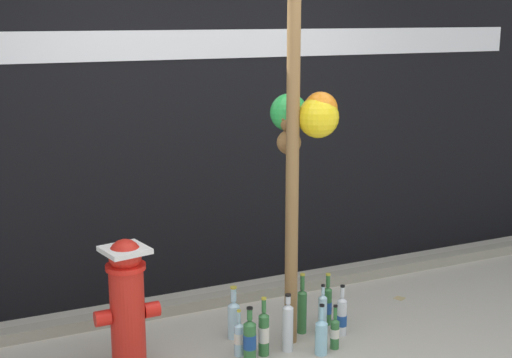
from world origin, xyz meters
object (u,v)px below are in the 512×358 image
(bottle_0, at_px, (264,332))
(bottle_4, at_px, (239,338))
(bottle_2, at_px, (335,332))
(bottle_7, at_px, (250,340))
(bottle_5, at_px, (342,316))
(bottle_10, at_px, (302,309))
(bottle_6, at_px, (322,314))
(bottle_9, at_px, (327,304))
(bottle_3, at_px, (321,335))
(bottle_8, at_px, (288,326))
(fire_hydrant, at_px, (127,301))
(memorial_post, at_px, (301,99))
(bottle_1, at_px, (234,317))

(bottle_0, relative_size, bottle_4, 1.26)
(bottle_2, xyz_separation_m, bottle_7, (-0.56, 0.08, 0.03))
(bottle_2, bearing_deg, bottle_0, 165.98)
(bottle_5, distance_m, bottle_7, 0.71)
(bottle_10, bearing_deg, bottle_6, -40.16)
(bottle_5, xyz_separation_m, bottle_7, (-0.71, -0.08, 0.01))
(bottle_0, bearing_deg, bottle_9, 20.85)
(bottle_5, bearing_deg, bottle_3, -145.01)
(bottle_4, height_order, bottle_8, bottle_8)
(bottle_2, bearing_deg, bottle_10, 104.58)
(bottle_0, height_order, bottle_10, bottle_10)
(bottle_3, relative_size, bottle_4, 1.10)
(bottle_7, height_order, bottle_10, bottle_10)
(bottle_0, relative_size, bottle_10, 0.91)
(fire_hydrant, relative_size, bottle_4, 2.66)
(bottle_9, bearing_deg, bottle_4, -167.30)
(bottle_6, relative_size, bottle_10, 0.85)
(bottle_5, bearing_deg, bottle_7, -173.87)
(bottle_4, bearing_deg, bottle_6, 3.10)
(memorial_post, height_order, bottle_7, memorial_post)
(fire_hydrant, bearing_deg, bottle_2, -14.13)
(bottle_1, distance_m, bottle_10, 0.46)
(memorial_post, distance_m, bottle_3, 1.48)
(memorial_post, height_order, bottle_1, memorial_post)
(fire_hydrant, height_order, bottle_4, fire_hydrant)
(bottle_9, bearing_deg, bottle_6, -131.48)
(fire_hydrant, bearing_deg, bottle_5, -6.63)
(bottle_8, bearing_deg, bottle_2, -19.11)
(bottle_1, bearing_deg, bottle_5, -21.37)
(bottle_6, height_order, bottle_9, bottle_9)
(bottle_8, relative_size, bottle_10, 0.91)
(bottle_1, distance_m, bottle_6, 0.59)
(bottle_6, bearing_deg, bottle_3, -121.77)
(bottle_3, bearing_deg, bottle_5, 34.99)
(bottle_8, xyz_separation_m, bottle_9, (0.43, 0.24, -0.02))
(bottle_5, distance_m, bottle_10, 0.27)
(bottle_2, bearing_deg, bottle_3, -164.67)
(bottle_0, xyz_separation_m, bottle_2, (0.45, -0.11, -0.04))
(bottle_3, xyz_separation_m, bottle_7, (-0.44, 0.11, 0.01))
(bottle_1, xyz_separation_m, bottle_2, (0.52, -0.42, -0.03))
(bottle_8, bearing_deg, bottle_6, 18.68)
(bottle_4, height_order, bottle_7, bottle_7)
(bottle_2, xyz_separation_m, bottle_4, (-0.59, 0.17, 0.01))
(bottle_0, distance_m, bottle_7, 0.12)
(bottle_0, height_order, bottle_6, bottle_0)
(bottle_4, xyz_separation_m, bottle_5, (0.74, -0.02, 0.02))
(bottle_1, xyz_separation_m, bottle_4, (-0.07, -0.24, -0.03))
(memorial_post, distance_m, bottle_9, 1.47)
(memorial_post, xyz_separation_m, bottle_0, (-0.32, -0.13, -1.43))
(bottle_1, relative_size, bottle_3, 1.08)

